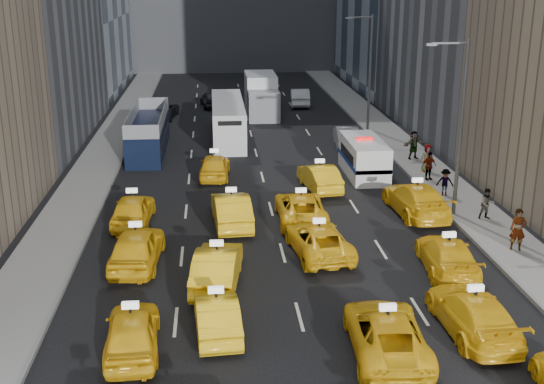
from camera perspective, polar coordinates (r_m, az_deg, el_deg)
The scene contains 36 objects.
ground at distance 23.65m, azimuth 2.94°, elevation -12.65°, with size 160.00×160.00×0.00m, color black.
sidewalk_west at distance 47.31m, azimuth -14.08°, elevation 2.72°, with size 3.00×90.00×0.15m, color gray.
sidewalk_east at distance 48.61m, azimuth 11.19°, elevation 3.32°, with size 3.00×90.00×0.15m, color gray.
curb_west at distance 47.09m, azimuth -12.34°, elevation 2.80°, with size 0.15×90.00×0.18m, color slate.
curb_east at distance 48.23m, azimuth 9.53°, elevation 3.32°, with size 0.15×90.00×0.18m, color slate.
streetlight_near at distance 35.10m, azimuth 15.37°, elevation 5.59°, with size 2.15×0.22×9.00m.
streetlight_far at distance 54.02m, azimuth 8.09°, elevation 10.16°, with size 2.15×0.22×9.00m.
taxi_4 at distance 23.35m, azimuth -11.62°, elevation -11.36°, with size 1.75×4.35×1.48m, color yellow.
taxi_5 at distance 24.17m, azimuth -4.66°, elevation -10.10°, with size 1.46×4.19×1.38m, color yellow.
taxi_6 at distance 23.18m, azimuth 9.54°, elevation -11.53°, with size 2.36×5.13×1.42m, color yellow.
taxi_7 at distance 25.00m, azimuth 16.48°, elevation -9.69°, with size 2.08×5.11×1.48m, color yellow.
taxi_8 at distance 29.75m, azimuth -11.24°, elevation -4.55°, with size 1.96×4.87×1.66m, color yellow.
taxi_9 at distance 27.51m, azimuth -4.61°, elevation -6.23°, with size 1.67×4.80×1.58m, color yellow.
taxi_10 at distance 30.40m, azimuth 3.93°, elevation -4.02°, with size 2.28×4.95×1.37m, color yellow.
taxi_11 at distance 29.57m, azimuth 14.47°, elevation -5.16°, with size 2.01×4.95×1.44m, color yellow.
taxi_12 at distance 34.63m, azimuth -11.55°, elevation -1.43°, with size 1.81×4.50×1.53m, color yellow.
taxi_13 at distance 33.83m, azimuth -3.41°, elevation -1.47°, with size 1.73×4.95×1.63m, color yellow.
taxi_14 at distance 34.39m, azimuth 2.42°, elevation -1.32°, with size 2.34×5.08×1.41m, color yellow.
taxi_15 at distance 36.06m, azimuth 11.97°, elevation -0.60°, with size 2.30×5.65×1.64m, color yellow.
taxi_16 at distance 41.78m, azimuth -4.82°, elevation 2.18°, with size 1.77×4.39×1.50m, color yellow.
taxi_17 at distance 39.48m, azimuth 3.99°, elevation 1.26°, with size 1.58×4.53×1.49m, color yellow.
nypd_van at distance 42.50m, azimuth 7.69°, elevation 2.83°, with size 2.91×5.85×2.41m.
double_decker at distance 48.56m, azimuth -10.30°, elevation 5.01°, with size 2.80×10.11×2.91m.
city_bus at distance 51.73m, azimuth -3.71°, elevation 6.02°, with size 3.17×11.20×2.85m.
box_truck at distance 60.47m, azimuth -0.89°, elevation 8.09°, with size 3.66×7.96×3.51m.
misc_car_0 at distance 49.76m, azimuth 6.22°, elevation 4.68°, with size 1.57×4.50×1.48m, color #929599.
misc_car_1 at distance 60.07m, azimuth -9.18°, elevation 6.80°, with size 2.33×5.06×1.41m, color black.
misc_car_2 at distance 65.41m, azimuth -0.31°, elevation 8.00°, with size 2.23×5.48×1.59m, color slate.
misc_car_3 at distance 64.49m, azimuth -5.06°, elevation 7.77°, with size 1.83×4.55×1.55m, color black.
misc_car_4 at distance 65.02m, azimuth 2.33°, elevation 7.94°, with size 1.72×4.93×1.63m, color #B4B7BC.
pedestrian_0 at distance 32.25m, azimuth 19.88°, elevation -2.98°, with size 0.70×0.46×1.92m, color gray.
pedestrian_1 at distance 35.86m, azimuth 17.55°, elevation -0.95°, with size 0.77×0.42×1.59m, color gray.
pedestrian_2 at distance 39.03m, azimuth 14.28°, elevation 0.80°, with size 0.98×0.41×1.52m, color gray.
pedestrian_3 at distance 41.75m, azimuth 12.99°, elevation 2.14°, with size 1.01×0.46×1.72m, color gray.
pedestrian_4 at distance 43.53m, azimuth 12.86°, elevation 2.78°, with size 0.84×0.46×1.72m, color gray.
pedestrian_5 at distance 46.35m, azimuth 11.78°, elevation 3.87°, with size 1.74×0.50×1.88m, color gray.
Camera 1 is at (-2.99, -20.16, 11.99)m, focal length 45.00 mm.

